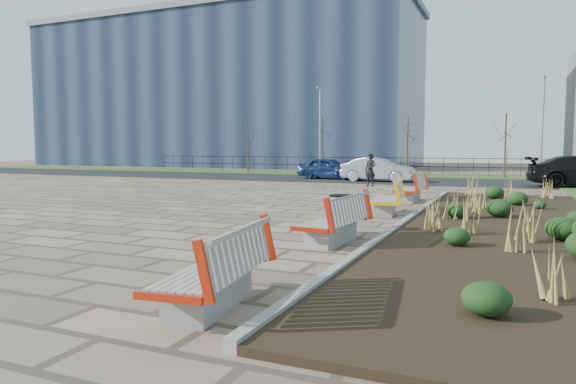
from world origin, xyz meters
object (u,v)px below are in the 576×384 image
at_px(bench_d, 409,188).
at_px(bench_b, 331,219).
at_px(lamp_west, 320,132).
at_px(car_silver, 378,169).
at_px(bench_c, 385,197).
at_px(litter_bin, 340,215).
at_px(pedestrian, 370,170).
at_px(lamp_east, 542,129).
at_px(bench_a, 210,268).
at_px(car_blue, 329,168).

bearing_deg(bench_d, bench_b, -89.30).
bearing_deg(lamp_west, car_silver, -44.63).
height_order(bench_b, car_silver, car_silver).
relative_size(bench_c, lamp_west, 0.35).
xyz_separation_m(bench_d, litter_bin, (-0.17, -7.71, -0.06)).
xyz_separation_m(pedestrian, lamp_east, (8.10, 8.88, 2.22)).
xyz_separation_m(bench_a, bench_b, (0.00, 4.61, 0.00)).
height_order(litter_bin, pedestrian, pedestrian).
relative_size(litter_bin, car_silver, 0.21).
relative_size(bench_b, car_blue, 0.55).
bearing_deg(lamp_west, bench_b, -69.63).
bearing_deg(lamp_west, bench_d, -59.71).
xyz_separation_m(bench_c, bench_d, (0.00, 3.95, 0.00)).
distance_m(bench_b, car_blue, 21.16).
bearing_deg(bench_a, car_blue, 98.18).
relative_size(bench_c, car_silver, 0.51).
xyz_separation_m(bench_a, car_blue, (-6.88, 24.62, 0.17)).
xyz_separation_m(car_blue, lamp_east, (11.88, 4.24, 2.37)).
bearing_deg(car_blue, bench_c, -149.78).
xyz_separation_m(bench_b, litter_bin, (-0.17, 1.13, -0.06)).
xyz_separation_m(bench_c, litter_bin, (-0.17, -3.77, -0.06)).
bearing_deg(lamp_east, litter_bin, -102.60).
bearing_deg(litter_bin, bench_c, 87.46).
distance_m(bench_c, car_silver, 14.41).
bearing_deg(litter_bin, bench_d, 88.76).
bearing_deg(litter_bin, bench_a, -88.34).
relative_size(bench_b, lamp_west, 0.35).
distance_m(bench_a, pedestrian, 20.22).
xyz_separation_m(bench_b, bench_c, (0.00, 4.89, 0.00)).
bearing_deg(bench_d, lamp_west, 121.00).
xyz_separation_m(bench_a, litter_bin, (-0.17, 5.74, -0.06)).
height_order(bench_a, bench_d, same).
bearing_deg(bench_d, bench_a, -89.30).
distance_m(litter_bin, lamp_west, 24.88).
bearing_deg(pedestrian, car_silver, 116.57).
distance_m(bench_d, car_blue, 13.11).
distance_m(bench_a, lamp_west, 30.34).
bearing_deg(bench_d, car_silver, 110.20).
bearing_deg(bench_c, lamp_east, 67.86).
bearing_deg(litter_bin, car_blue, 109.57).
distance_m(car_silver, lamp_west, 8.01).
relative_size(car_blue, lamp_west, 0.64).
distance_m(bench_c, car_blue, 16.60).
bearing_deg(bench_c, pedestrian, 98.87).
height_order(litter_bin, lamp_west, lamp_west).
height_order(lamp_west, lamp_east, same).
distance_m(bench_c, lamp_west, 21.49).
xyz_separation_m(litter_bin, lamp_west, (-8.83, 23.12, 2.60)).
distance_m(bench_a, bench_d, 13.45).
bearing_deg(car_blue, lamp_east, -64.61).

